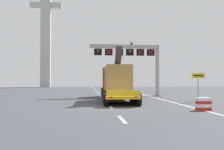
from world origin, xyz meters
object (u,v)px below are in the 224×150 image
Objects in this scene: overhead_lane_gantry at (133,55)px; bridge_pylon_distant at (46,20)px; exit_sign_yellow at (198,80)px; heavy_haul_truck_yellow at (115,81)px; crash_barrier_striped at (203,104)px.

overhead_lane_gantry is 0.24× the size of bridge_pylon_distant.
exit_sign_yellow is 0.07× the size of bridge_pylon_distant.
bridge_pylon_distant is (-14.85, 47.05, 17.67)m from heavy_haul_truck_yellow.
heavy_haul_truck_yellow is at bearing 115.04° from crash_barrier_striped.
exit_sign_yellow is at bearing 67.58° from crash_barrier_striped.
heavy_haul_truck_yellow is 5.00× the size of exit_sign_yellow.
bridge_pylon_distant is at bearing 107.51° from heavy_haul_truck_yellow.
exit_sign_yellow is (5.05, -8.22, -3.27)m from overhead_lane_gantry.
bridge_pylon_distant is at bearing 108.96° from crash_barrier_striped.
crash_barrier_striped is (2.06, -15.45, -4.94)m from overhead_lane_gantry.
exit_sign_yellow is at bearing -58.42° from overhead_lane_gantry.
heavy_haul_truck_yellow is 11.88m from crash_barrier_striped.
overhead_lane_gantry is at bearing 97.61° from crash_barrier_striped.
overhead_lane_gantry reaches higher than crash_barrier_striped.
overhead_lane_gantry is 16.35m from crash_barrier_striped.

